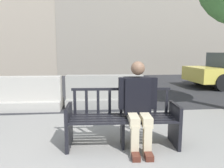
# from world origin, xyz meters

# --- Properties ---
(street_asphalt) EXTENTS (120.00, 12.00, 0.01)m
(street_asphalt) POSITION_xyz_m (0.00, 8.70, 0.00)
(street_asphalt) COLOR #28282B
(street_asphalt) RESTS_ON ground
(street_bench) EXTENTS (1.72, 0.62, 0.88)m
(street_bench) POSITION_xyz_m (0.53, 0.83, 0.40)
(street_bench) COLOR black
(street_bench) RESTS_ON ground
(seated_person) EXTENTS (0.59, 0.74, 1.31)m
(seated_person) POSITION_xyz_m (0.76, 0.76, 0.69)
(seated_person) COLOR black
(seated_person) RESTS_ON ground
(jersey_barrier_centre) EXTENTS (2.03, 0.78, 0.84)m
(jersey_barrier_centre) POSITION_xyz_m (0.44, 3.26, 0.34)
(jersey_barrier_centre) COLOR gray
(jersey_barrier_centre) RESTS_ON ground
(jersey_barrier_left) EXTENTS (2.02, 0.74, 0.84)m
(jersey_barrier_left) POSITION_xyz_m (-1.67, 3.19, 0.34)
(jersey_barrier_left) COLOR #ADA89E
(jersey_barrier_left) RESTS_ON ground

